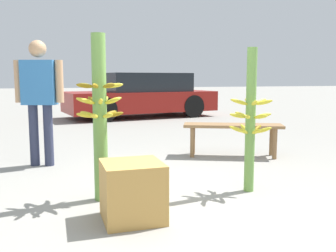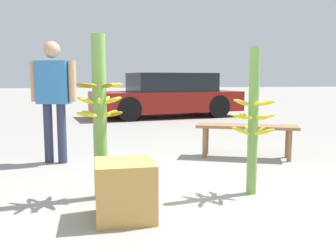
{
  "view_description": "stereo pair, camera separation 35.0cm",
  "coord_description": "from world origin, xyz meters",
  "px_view_note": "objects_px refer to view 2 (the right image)",
  "views": [
    {
      "loc": [
        -1.08,
        -3.04,
        1.11
      ],
      "look_at": [
        -0.05,
        0.28,
        0.66
      ],
      "focal_mm": 40.0,
      "sensor_mm": 36.0,
      "label": 1
    },
    {
      "loc": [
        -0.74,
        -3.12,
        1.11
      ],
      "look_at": [
        -0.05,
        0.28,
        0.66
      ],
      "focal_mm": 40.0,
      "sensor_mm": 36.0,
      "label": 2
    }
  ],
  "objects_px": {
    "banana_stalk_left": "(100,115)",
    "market_bench": "(246,130)",
    "vendor_person": "(54,92)",
    "banana_stalk_center": "(253,121)",
    "parked_car": "(167,96)",
    "produce_crate": "(125,190)"
  },
  "relations": [
    {
      "from": "market_bench",
      "to": "produce_crate",
      "type": "distance_m",
      "value": 2.69
    },
    {
      "from": "banana_stalk_left",
      "to": "market_bench",
      "type": "distance_m",
      "value": 2.48
    },
    {
      "from": "banana_stalk_left",
      "to": "banana_stalk_center",
      "type": "distance_m",
      "value": 1.44
    },
    {
      "from": "vendor_person",
      "to": "produce_crate",
      "type": "xyz_separation_m",
      "value": [
        0.73,
        -2.15,
        -0.7
      ]
    },
    {
      "from": "market_bench",
      "to": "banana_stalk_left",
      "type": "bearing_deg",
      "value": -122.64
    },
    {
      "from": "banana_stalk_left",
      "to": "market_bench",
      "type": "height_order",
      "value": "banana_stalk_left"
    },
    {
      "from": "banana_stalk_left",
      "to": "vendor_person",
      "type": "distance_m",
      "value": 1.69
    },
    {
      "from": "banana_stalk_center",
      "to": "banana_stalk_left",
      "type": "bearing_deg",
      "value": 173.6
    },
    {
      "from": "parked_car",
      "to": "market_bench",
      "type": "bearing_deg",
      "value": 170.72
    },
    {
      "from": "produce_crate",
      "to": "banana_stalk_left",
      "type": "bearing_deg",
      "value": 107.06
    },
    {
      "from": "banana_stalk_left",
      "to": "vendor_person",
      "type": "bearing_deg",
      "value": 109.2
    },
    {
      "from": "parked_car",
      "to": "banana_stalk_left",
      "type": "bearing_deg",
      "value": 154.77
    },
    {
      "from": "market_bench",
      "to": "parked_car",
      "type": "xyz_separation_m",
      "value": [
        0.02,
        5.69,
        0.22
      ]
    },
    {
      "from": "vendor_person",
      "to": "market_bench",
      "type": "xyz_separation_m",
      "value": [
        2.58,
        -0.21,
        -0.55
      ]
    },
    {
      "from": "banana_stalk_left",
      "to": "parked_car",
      "type": "distance_m",
      "value": 7.36
    },
    {
      "from": "banana_stalk_center",
      "to": "produce_crate",
      "type": "distance_m",
      "value": 1.4
    },
    {
      "from": "banana_stalk_left",
      "to": "produce_crate",
      "type": "distance_m",
      "value": 0.8
    },
    {
      "from": "banana_stalk_center",
      "to": "market_bench",
      "type": "bearing_deg",
      "value": 68.68
    },
    {
      "from": "banana_stalk_center",
      "to": "market_bench",
      "type": "height_order",
      "value": "banana_stalk_center"
    },
    {
      "from": "vendor_person",
      "to": "banana_stalk_left",
      "type": "bearing_deg",
      "value": 128.42
    },
    {
      "from": "banana_stalk_center",
      "to": "produce_crate",
      "type": "bearing_deg",
      "value": -162.2
    },
    {
      "from": "banana_stalk_center",
      "to": "parked_car",
      "type": "xyz_separation_m",
      "value": [
        0.62,
        7.23,
        -0.1
      ]
    }
  ]
}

